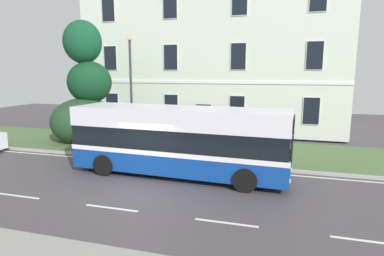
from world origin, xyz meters
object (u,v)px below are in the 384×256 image
Objects in this scene: evergreen_tree at (85,99)px; street_lamp_post at (131,85)px; single_decker_bus at (179,140)px; georgian_townhouse at (218,43)px.

street_lamp_post is at bearing -22.98° from evergreen_tree.
evergreen_tree is at bearing 151.17° from single_decker_bus.
evergreen_tree is at bearing -128.37° from georgian_townhouse.
georgian_townhouse is 12.01m from evergreen_tree.
georgian_townhouse is 14.90m from single_decker_bus.
single_decker_bus is (8.16, -5.01, -1.23)m from evergreen_tree.
street_lamp_post reaches higher than single_decker_bus.
evergreen_tree is 0.82× the size of single_decker_bus.
evergreen_tree is 4.73m from street_lamp_post.
single_decker_bus is 1.49× the size of street_lamp_post.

